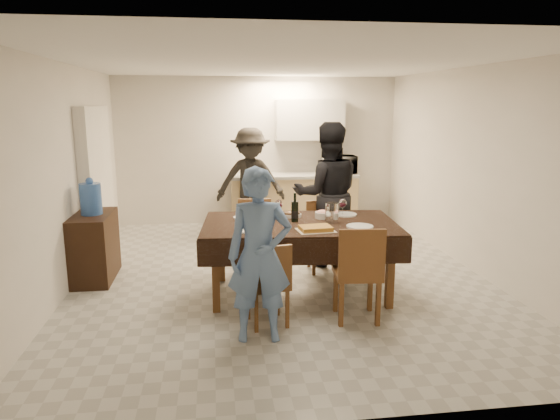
{
  "coord_description": "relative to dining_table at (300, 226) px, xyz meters",
  "views": [
    {
      "loc": [
        -0.8,
        -5.96,
        2.14
      ],
      "look_at": [
        -0.04,
        -0.3,
        0.91
      ],
      "focal_mm": 32.0,
      "sensor_mm": 36.0,
      "label": 1
    }
  ],
  "objects": [
    {
      "name": "person_far",
      "position": [
        0.55,
        1.05,
        0.15
      ],
      "size": [
        0.95,
        0.76,
        1.9
      ],
      "primitive_type": "imported",
      "rotation": [
        0.0,
        0.0,
        3.1
      ],
      "color": "black",
      "rests_on": "floor"
    },
    {
      "name": "person_kitchen",
      "position": [
        -0.34,
        2.86,
        0.08
      ],
      "size": [
        1.13,
        0.65,
        1.75
      ],
      "primitive_type": "imported",
      "color": "black",
      "rests_on": "floor"
    },
    {
      "name": "water_jug",
      "position": [
        -2.42,
        0.82,
        0.21
      ],
      "size": [
        0.25,
        0.25,
        0.38
      ],
      "primitive_type": "cylinder",
      "color": "#3E71D2",
      "rests_on": "console"
    },
    {
      "name": "plate_far_right",
      "position": [
        0.6,
        0.3,
        0.05
      ],
      "size": [
        0.27,
        0.27,
        0.02
      ],
      "primitive_type": "cylinder",
      "color": "white",
      "rests_on": "dining_table"
    },
    {
      "name": "plate_near_left",
      "position": [
        -0.6,
        -0.3,
        0.05
      ],
      "size": [
        0.26,
        0.26,
        0.01
      ],
      "primitive_type": "cylinder",
      "color": "white",
      "rests_on": "dining_table"
    },
    {
      "name": "wine_glass_b",
      "position": [
        0.55,
        0.25,
        0.14
      ],
      "size": [
        0.09,
        0.09,
        0.21
      ],
      "primitive_type": null,
      "color": "white",
      "rests_on": "dining_table"
    },
    {
      "name": "wall_front",
      "position": [
        -0.14,
        -2.37,
        0.5
      ],
      "size": [
        5.0,
        0.02,
        2.6
      ],
      "primitive_type": "cube",
      "color": "beige",
      "rests_on": "floor"
    },
    {
      "name": "plate_near_right",
      "position": [
        0.6,
        -0.3,
        0.05
      ],
      "size": [
        0.29,
        0.29,
        0.02
      ],
      "primitive_type": "cylinder",
      "color": "white",
      "rests_on": "dining_table"
    },
    {
      "name": "floor",
      "position": [
        -0.14,
        0.63,
        -0.8
      ],
      "size": [
        5.0,
        6.0,
        0.02
      ],
      "primitive_type": "cube",
      "color": "#B3B3AE",
      "rests_on": "ground"
    },
    {
      "name": "microwave",
      "position": [
        1.28,
        3.31,
        0.27
      ],
      "size": [
        0.57,
        0.39,
        0.32
      ],
      "primitive_type": "imported",
      "rotation": [
        0.0,
        0.0,
        3.14
      ],
      "color": "silver",
      "rests_on": "kitchen_worktop"
    },
    {
      "name": "chair_far_right",
      "position": [
        0.45,
        0.67,
        -0.25
      ],
      "size": [
        0.41,
        0.41,
        0.48
      ],
      "rotation": [
        0.0,
        0.0,
        3.15
      ],
      "color": "brown",
      "rests_on": "floor"
    },
    {
      "name": "ceiling",
      "position": [
        -0.14,
        0.63,
        1.8
      ],
      "size": [
        5.0,
        6.0,
        0.02
      ],
      "primitive_type": "cube",
      "color": "white",
      "rests_on": "wall_back"
    },
    {
      "name": "wall_right",
      "position": [
        2.36,
        0.63,
        0.5
      ],
      "size": [
        0.02,
        6.0,
        2.6
      ],
      "primitive_type": "cube",
      "color": "beige",
      "rests_on": "floor"
    },
    {
      "name": "salad_bowl",
      "position": [
        0.3,
        0.18,
        0.07
      ],
      "size": [
        0.18,
        0.18,
        0.07
      ],
      "primitive_type": "cylinder",
      "color": "white",
      "rests_on": "dining_table"
    },
    {
      "name": "mushroom_dish",
      "position": [
        -0.05,
        0.28,
        0.06
      ],
      "size": [
        0.21,
        0.21,
        0.04
      ],
      "primitive_type": "cylinder",
      "color": "white",
      "rests_on": "dining_table"
    },
    {
      "name": "wine_glass_c",
      "position": [
        -0.2,
        0.3,
        0.14
      ],
      "size": [
        0.09,
        0.09,
        0.21
      ],
      "primitive_type": null,
      "color": "white",
      "rests_on": "dining_table"
    },
    {
      "name": "chair_near_right",
      "position": [
        0.45,
        -0.84,
        -0.2
      ],
      "size": [
        0.49,
        0.49,
        0.53
      ],
      "rotation": [
        0.0,
        0.0,
        -0.09
      ],
      "color": "brown",
      "rests_on": "floor"
    },
    {
      "name": "water_pitcher",
      "position": [
        0.35,
        -0.05,
        0.15
      ],
      "size": [
        0.15,
        0.15,
        0.22
      ],
      "primitive_type": "cylinder",
      "color": "white",
      "rests_on": "dining_table"
    },
    {
      "name": "plate_far_left",
      "position": [
        -0.6,
        0.3,
        0.05
      ],
      "size": [
        0.26,
        0.26,
        0.01
      ],
      "primitive_type": "cylinder",
      "color": "white",
      "rests_on": "dining_table"
    },
    {
      "name": "wall_left",
      "position": [
        -2.64,
        0.63,
        0.5
      ],
      "size": [
        0.02,
        6.0,
        2.6
      ],
      "primitive_type": "cube",
      "color": "beige",
      "rests_on": "floor"
    },
    {
      "name": "chair_near_left",
      "position": [
        -0.45,
        -0.83,
        -0.28
      ],
      "size": [
        0.44,
        0.45,
        0.46
      ],
      "rotation": [
        0.0,
        0.0,
        0.18
      ],
      "color": "brown",
      "rests_on": "floor"
    },
    {
      "name": "stub_partition",
      "position": [
        -2.56,
        1.83,
        0.25
      ],
      "size": [
        0.15,
        1.4,
        2.1
      ],
      "primitive_type": "cube",
      "color": "white",
      "rests_on": "floor"
    },
    {
      "name": "savoury_tart",
      "position": [
        0.1,
        -0.38,
        0.06
      ],
      "size": [
        0.41,
        0.32,
        0.05
      ],
      "primitive_type": "cube",
      "rotation": [
        0.0,
        0.0,
        0.1
      ],
      "color": "gold",
      "rests_on": "dining_table"
    },
    {
      "name": "kitchen_base_cabinet",
      "position": [
        0.46,
        3.31,
        -0.37
      ],
      "size": [
        2.2,
        0.6,
        0.86
      ],
      "primitive_type": "cube",
      "color": "tan",
      "rests_on": "floor"
    },
    {
      "name": "chair_far_left",
      "position": [
        -0.45,
        0.66,
        -0.22
      ],
      "size": [
        0.47,
        0.47,
        0.51
      ],
      "rotation": [
        0.0,
        0.0,
        3.03
      ],
      "color": "brown",
      "rests_on": "floor"
    },
    {
      "name": "kitchen_worktop",
      "position": [
        0.46,
        3.31,
        0.09
      ],
      "size": [
        2.24,
        0.64,
        0.05
      ],
      "primitive_type": "cube",
      "color": "#9E9E9A",
      "rests_on": "kitchen_base_cabinet"
    },
    {
      "name": "upper_cabinet",
      "position": [
        0.76,
        3.45,
        1.05
      ],
      "size": [
        1.2,
        0.34,
        0.7
      ],
      "primitive_type": "cube",
      "color": "silver",
      "rests_on": "wall_back"
    },
    {
      "name": "dining_table",
      "position": [
        0.0,
        0.0,
        0.0
      ],
      "size": [
        2.23,
        1.41,
        0.84
      ],
      "rotation": [
        0.0,
        0.0,
        -0.08
      ],
      "color": "black",
      "rests_on": "floor"
    },
    {
      "name": "wine_bottle",
      "position": [
        -0.05,
        0.05,
        0.2
      ],
      "size": [
        0.08,
        0.08,
        0.33
      ],
      "primitive_type": null,
      "color": "black",
      "rests_on": "dining_table"
    },
    {
      "name": "wall_back",
      "position": [
        -0.14,
        3.63,
        0.5
      ],
      "size": [
        5.0,
        0.02,
        2.6
      ],
      "primitive_type": "cube",
      "color": "beige",
      "rests_on": "floor"
    },
    {
      "name": "person_near",
      "position": [
        -0.55,
        -1.05,
        0.0
      ],
      "size": [
        0.6,
        0.41,
        1.6
      ],
      "primitive_type": "imported",
      "rotation": [
        0.0,
        0.0,
        -0.05
      ],
      "color": "#5C7DB5",
      "rests_on": "floor"
    },
    {
      "name": "wine_glass_a",
      "position": [
        -0.55,
        -0.25,
        0.14
      ],
      "size": [
        0.09,
        0.09,
        0.2
      ],
      "primitive_type": null,
      "color": "white",
      "rests_on": "dining_table"
    },
    {
      "name": "console",
      "position": [
        -2.42,
        0.82,
        -0.39
      ],
      "size": [
        0.44,
        0.89,
        0.82
      ],
      "primitive_type": "cube",
      "color": "black",
      "rests_on": "floor"
    }
  ]
}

